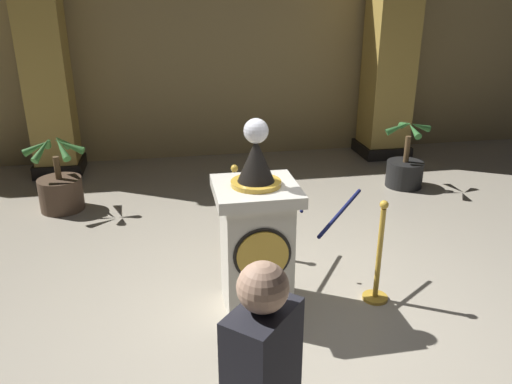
{
  "coord_description": "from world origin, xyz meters",
  "views": [
    {
      "loc": [
        -1.06,
        -3.71,
        2.7
      ],
      "look_at": [
        -0.33,
        0.24,
        1.13
      ],
      "focal_mm": 35.58,
      "sensor_mm": 36.0,
      "label": 1
    }
  ],
  "objects_px": {
    "potted_palm_left": "(60,187)",
    "stanchion_far": "(235,222)",
    "potted_palm_right": "(405,168)",
    "stanchion_near": "(378,266)",
    "pedestal_clock": "(256,236)"
  },
  "relations": [
    {
      "from": "stanchion_near",
      "to": "potted_palm_right",
      "type": "relative_size",
      "value": 0.99
    },
    {
      "from": "potted_palm_right",
      "to": "pedestal_clock",
      "type": "bearing_deg",
      "value": -135.69
    },
    {
      "from": "potted_palm_right",
      "to": "stanchion_far",
      "type": "bearing_deg",
      "value": -149.95
    },
    {
      "from": "potted_palm_left",
      "to": "potted_palm_right",
      "type": "distance_m",
      "value": 4.89
    },
    {
      "from": "stanchion_far",
      "to": "potted_palm_right",
      "type": "xyz_separation_m",
      "value": [
        2.78,
        1.61,
        -0.08
      ]
    },
    {
      "from": "pedestal_clock",
      "to": "stanchion_far",
      "type": "bearing_deg",
      "value": 91.84
    },
    {
      "from": "potted_palm_left",
      "to": "stanchion_far",
      "type": "bearing_deg",
      "value": -37.37
    },
    {
      "from": "pedestal_clock",
      "to": "potted_palm_left",
      "type": "relative_size",
      "value": 1.68
    },
    {
      "from": "stanchion_near",
      "to": "stanchion_far",
      "type": "bearing_deg",
      "value": 134.55
    },
    {
      "from": "stanchion_far",
      "to": "potted_palm_right",
      "type": "bearing_deg",
      "value": 30.05
    },
    {
      "from": "pedestal_clock",
      "to": "stanchion_far",
      "type": "relative_size",
      "value": 1.72
    },
    {
      "from": "stanchion_far",
      "to": "potted_palm_left",
      "type": "relative_size",
      "value": 0.97
    },
    {
      "from": "pedestal_clock",
      "to": "stanchion_near",
      "type": "distance_m",
      "value": 1.19
    },
    {
      "from": "stanchion_near",
      "to": "stanchion_far",
      "type": "distance_m",
      "value": 1.66
    },
    {
      "from": "stanchion_near",
      "to": "potted_palm_left",
      "type": "bearing_deg",
      "value": 139.52
    }
  ]
}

